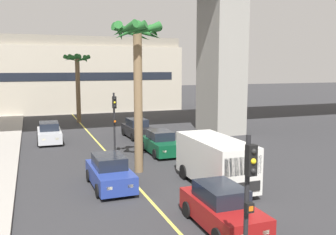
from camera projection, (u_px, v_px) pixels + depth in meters
name	position (u px, v px, depth m)	size (l,w,h in m)	color
lane_stripe_center	(113.00, 160.00, 23.56)	(0.14, 56.00, 0.01)	#DBCC4C
pier_building_backdrop	(68.00, 75.00, 49.03)	(29.16, 8.04, 9.60)	#BCB29E
car_queue_front	(222.00, 208.00, 13.57)	(1.85, 4.11, 1.56)	maroon
car_queue_second	(110.00, 173.00, 18.13)	(1.89, 4.13, 1.56)	navy
car_queue_third	(161.00, 143.00, 25.11)	(1.84, 4.11, 1.56)	#0C4728
car_queue_fourth	(138.00, 129.00, 30.80)	(1.96, 4.16, 1.56)	black
car_queue_fifth	(49.00, 133.00, 28.86)	(1.87, 4.12, 1.56)	#B7BABF
delivery_van	(215.00, 160.00, 18.22)	(2.16, 5.25, 2.36)	silver
traffic_light_median_near	(248.00, 195.00, 9.17)	(0.24, 0.37, 4.20)	black
traffic_light_median_far	(114.00, 116.00, 23.66)	(0.24, 0.37, 4.20)	black
palm_tree_near_median	(138.00, 56.00, 19.98)	(2.91, 2.91, 8.28)	brown
palm_tree_mid_median	(77.00, 71.00, 38.65)	(2.75, 2.87, 7.17)	brown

